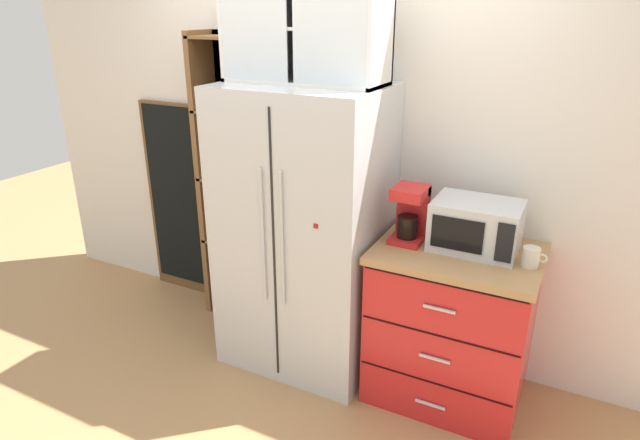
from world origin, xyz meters
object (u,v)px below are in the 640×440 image
(bottle_green, at_px, (460,232))
(coffee_maker, at_px, (410,213))
(mug_cream, at_px, (531,257))
(chalkboard_menu, at_px, (181,201))
(microwave, at_px, (476,226))
(refrigerator, at_px, (305,231))

(bottle_green, bearing_deg, coffee_maker, 172.32)
(mug_cream, relative_size, bottle_green, 0.47)
(coffee_maker, relative_size, bottle_green, 1.23)
(chalkboard_menu, bearing_deg, mug_cream, -7.56)
(chalkboard_menu, bearing_deg, coffee_maker, -8.75)
(mug_cream, bearing_deg, microwave, 163.52)
(mug_cream, relative_size, chalkboard_menu, 0.08)
(microwave, relative_size, bottle_green, 1.74)
(chalkboard_menu, bearing_deg, refrigerator, -14.69)
(bottle_green, distance_m, chalkboard_menu, 2.19)
(mug_cream, bearing_deg, bottle_green, 178.91)
(microwave, bearing_deg, chalkboard_menu, 173.66)
(refrigerator, height_order, chalkboard_menu, refrigerator)
(mug_cream, bearing_deg, refrigerator, 179.68)
(refrigerator, distance_m, mug_cream, 1.27)
(refrigerator, xyz_separation_m, bottle_green, (0.91, -0.00, 0.16))
(refrigerator, height_order, mug_cream, refrigerator)
(microwave, bearing_deg, bottle_green, -128.88)
(coffee_maker, relative_size, mug_cream, 2.60)
(mug_cream, distance_m, chalkboard_menu, 2.53)
(refrigerator, relative_size, bottle_green, 6.77)
(coffee_maker, distance_m, mug_cream, 0.64)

